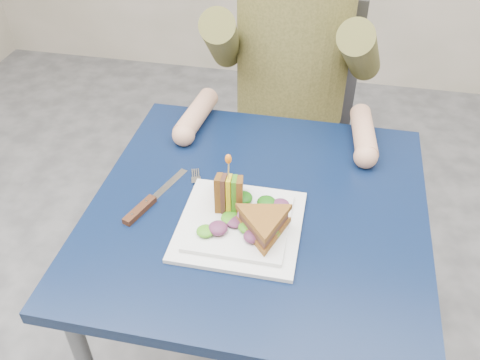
% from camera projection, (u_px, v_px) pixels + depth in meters
% --- Properties ---
extents(table, '(0.75, 0.75, 0.73)m').
position_uv_depth(table, '(257.00, 230.00, 1.20)').
color(table, black).
rests_on(table, ground).
extents(chair, '(0.42, 0.40, 0.93)m').
position_uv_depth(chair, '(291.00, 116.00, 1.78)').
color(chair, '#47474C').
rests_on(chair, ground).
extents(diner, '(0.54, 0.59, 0.74)m').
position_uv_depth(diner, '(294.00, 26.00, 1.46)').
color(diner, brown).
rests_on(diner, chair).
extents(plate, '(0.26, 0.26, 0.02)m').
position_uv_depth(plate, '(240.00, 224.00, 1.08)').
color(plate, white).
rests_on(plate, table).
extents(sandwich_flat, '(0.19, 0.19, 0.05)m').
position_uv_depth(sandwich_flat, '(264.00, 224.00, 1.03)').
color(sandwich_flat, brown).
rests_on(sandwich_flat, plate).
extents(sandwich_upright, '(0.08, 0.13, 0.13)m').
position_uv_depth(sandwich_upright, '(229.00, 193.00, 1.10)').
color(sandwich_upright, brown).
rests_on(sandwich_upright, plate).
extents(fork, '(0.07, 0.17, 0.01)m').
position_uv_depth(fork, '(198.00, 194.00, 1.17)').
color(fork, silver).
rests_on(fork, table).
extents(knife, '(0.09, 0.22, 0.02)m').
position_uv_depth(knife, '(145.00, 205.00, 1.14)').
color(knife, silver).
rests_on(knife, table).
extents(toothpick, '(0.01, 0.01, 0.06)m').
position_uv_depth(toothpick, '(229.00, 170.00, 1.05)').
color(toothpick, tan).
rests_on(toothpick, sandwich_upright).
extents(toothpick_frill, '(0.01, 0.01, 0.02)m').
position_uv_depth(toothpick_frill, '(228.00, 159.00, 1.04)').
color(toothpick_frill, orange).
rests_on(toothpick_frill, sandwich_upright).
extents(lettuce_spill, '(0.15, 0.13, 0.02)m').
position_uv_depth(lettuce_spill, '(243.00, 214.00, 1.08)').
color(lettuce_spill, '#337A14').
rests_on(lettuce_spill, plate).
extents(onion_ring, '(0.04, 0.04, 0.02)m').
position_uv_depth(onion_ring, '(247.00, 215.00, 1.07)').
color(onion_ring, '#9E4C7A').
rests_on(onion_ring, plate).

